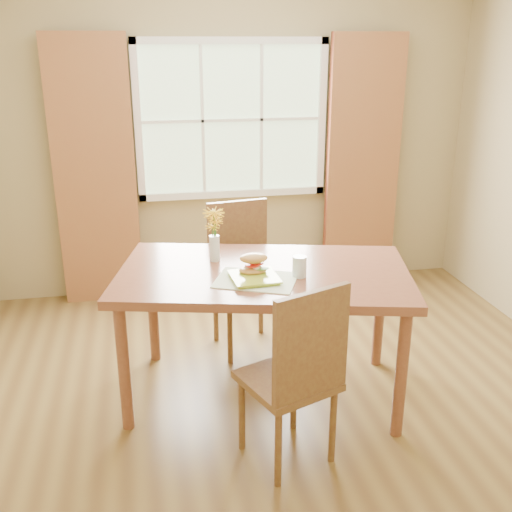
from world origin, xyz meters
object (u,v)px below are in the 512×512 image
object	(u,v)px
croissant_sandwich	(253,264)
flower_vase	(214,228)
water_glass	(299,267)
chair_near	(298,370)
chair_far	(242,269)
dining_table	(264,284)

from	to	relation	value
croissant_sandwich	flower_vase	xyz separation A→B (m)	(-0.19, 0.31, 0.13)
croissant_sandwich	water_glass	world-z (taller)	croissant_sandwich
croissant_sandwich	flower_vase	distance (m)	0.39
croissant_sandwich	flower_vase	size ratio (longest dim) A/B	0.52
chair_near	chair_far	distance (m)	1.42
dining_table	chair_near	bearing A→B (deg)	-73.92
dining_table	croissant_sandwich	distance (m)	0.20
dining_table	chair_near	size ratio (longest dim) A/B	1.83
croissant_sandwich	dining_table	bearing A→B (deg)	48.70
water_glass	flower_vase	world-z (taller)	flower_vase
chair_far	water_glass	size ratio (longest dim) A/B	8.59
chair_far	croissant_sandwich	bearing A→B (deg)	-103.19
dining_table	water_glass	world-z (taller)	water_glass
chair_far	dining_table	bearing A→B (deg)	-97.43
chair_near	chair_far	xyz separation A→B (m)	(-0.05, 1.41, 0.01)
chair_near	dining_table	bearing A→B (deg)	71.12
flower_vase	chair_near	bearing A→B (deg)	-72.32
dining_table	chair_far	world-z (taller)	chair_far
chair_near	flower_vase	distance (m)	1.09
chair_far	croissant_sandwich	size ratio (longest dim) A/B	6.08
dining_table	chair_far	bearing A→B (deg)	104.48
dining_table	chair_near	distance (m)	0.73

